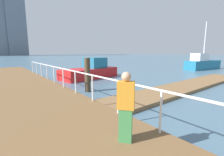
{
  "coord_description": "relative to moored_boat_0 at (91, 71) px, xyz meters",
  "views": [
    {
      "loc": [
        -6.22,
        5.87,
        2.33
      ],
      "look_at": [
        -1.96,
        11.33,
        1.18
      ],
      "focal_mm": 24.86,
      "sensor_mm": 36.0,
      "label": 1
    }
  ],
  "objects": [
    {
      "name": "ground_plane",
      "position": [
        -0.98,
        1.68,
        -0.64
      ],
      "size": [
        300.0,
        300.0,
        0.0
      ],
      "primitive_type": "plane",
      "color": "slate"
    },
    {
      "name": "floating_dock",
      "position": [
        2.99,
        -7.53,
        -0.55
      ],
      "size": [
        14.94,
        2.0,
        0.18
      ],
      "primitive_type": "cube",
      "color": "olive",
      "rests_on": "ground_plane"
    },
    {
      "name": "boardwalk_railing",
      "position": [
        -4.13,
        -8.84,
        0.59
      ],
      "size": [
        0.06,
        25.2,
        1.08
      ],
      "color": "white",
      "rests_on": "boardwalk"
    },
    {
      "name": "dock_piling_1",
      "position": [
        -2.78,
        -4.43,
        0.37
      ],
      "size": [
        0.34,
        0.34,
        2.02
      ],
      "primitive_type": "cylinder",
      "color": "#473826",
      "rests_on": "ground_plane"
    },
    {
      "name": "moored_boat_0",
      "position": [
        0.0,
        0.0,
        0.0
      ],
      "size": [
        5.66,
        3.01,
        1.85
      ],
      "color": "red",
      "rests_on": "ground_plane"
    },
    {
      "name": "moored_boat_1",
      "position": [
        15.7,
        -3.25,
        0.19
      ],
      "size": [
        6.11,
        2.51,
        6.35
      ],
      "color": "#1E6B8C",
      "rests_on": "ground_plane"
    },
    {
      "name": "pedestrian_1",
      "position": [
        -5.03,
        -10.15,
        0.54
      ],
      "size": [
        0.4,
        0.42,
        1.54
      ],
      "color": "#3F8C4C",
      "rests_on": "boardwalk"
    },
    {
      "name": "skyline_tower_3",
      "position": [
        10.43,
        128.79,
        30.84
      ],
      "size": [
        12.98,
        11.21,
        62.96
      ],
      "primitive_type": "cube",
      "rotation": [
        0.0,
        0.0,
        0.01
      ],
      "color": "slate",
      "rests_on": "ground_plane"
    }
  ]
}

